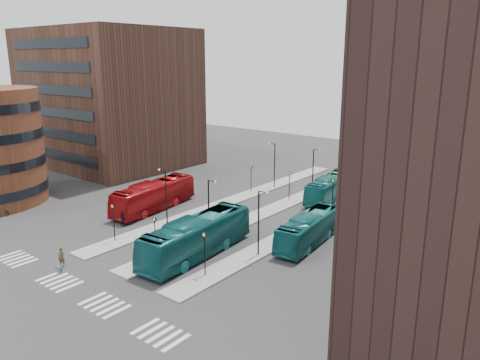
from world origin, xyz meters
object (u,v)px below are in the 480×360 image
Objects in this scene: commuter_c at (206,239)px; bicycle_far at (2,212)px; teal_bus_b at (330,187)px; teal_bus_a at (197,237)px; teal_bus_d at (418,177)px; red_bus at (154,196)px; teal_bus_c at (310,228)px; commuter_b at (175,249)px; traveller at (61,257)px; commuter_a at (122,219)px; suitcase at (59,269)px.

commuter_c is 25.66m from bicycle_far.
teal_bus_b is 7.03× the size of commuter_c.
teal_bus_a reaches higher than teal_bus_d.
red_bus reaches higher than commuter_c.
red_bus is at bearing -70.14° from commuter_c.
teal_bus_c reaches higher than commuter_b.
commuter_a is at bearing 85.24° from traveller.
teal_bus_a is 1.21× the size of teal_bus_c.
teal_bus_c is 6.84× the size of commuter_c.
commuter_c is at bearing -15.65° from commuter_b.
commuter_b reaches higher than commuter_a.
red_bus is at bearing -121.12° from teal_bus_d.
teal_bus_a is 1.18× the size of teal_bus_d.
traveller is at bearing -77.41° from red_bus.
teal_bus_d is (7.04, 12.22, 0.00)m from teal_bus_b.
teal_bus_a is at bearing 22.08° from traveller.
teal_bus_c reaches higher than suitcase.
red_bus is 13.42m from commuter_c.
bicycle_far is (-17.64, 3.17, -0.40)m from traveller.
teal_bus_b is 14.11m from teal_bus_d.
traveller is 0.96× the size of bicycle_far.
teal_bus_b is at bearing -63.80° from bicycle_far.
red_bus is 35.98m from teal_bus_d.
teal_bus_b is (14.30, 16.75, -0.17)m from red_bus.
teal_bus_d is at bearing 80.59° from teal_bus_c.
commuter_a reaches higher than bicycle_far.
teal_bus_b is at bearing 82.83° from teal_bus_a.
bicycle_far is (-24.01, -4.09, -0.39)m from commuter_b.
bicycle_far is at bearing -171.62° from teal_bus_a.
red_bus reaches higher than commuter_a.
teal_bus_b is at bearing 47.17° from traveller.
commuter_b is (-7.63, -10.69, -0.63)m from teal_bus_c.
teal_bus_b is 25.13m from commuter_b.
teal_bus_d is 38.38m from commuter_b.
commuter_b is at bearing 33.06° from commuter_c.
teal_bus_a reaches higher than suitcase.
commuter_a is (-19.71, -34.91, -0.77)m from teal_bus_d.
suitcase is at bearing -109.90° from teal_bus_b.
teal_bus_d reaches higher than teal_bus_b.
teal_bus_d is 40.09m from commuter_a.
red_bus is 17.20m from bicycle_far.
suitcase is at bearing -69.86° from traveller.
commuter_a is (-4.98, 10.37, 0.53)m from suitcase.
red_bus is 14.79m from teal_bus_a.
commuter_c is at bearing -27.90° from red_bus.
bicycle_far is at bearing -32.38° from commuter_c.
suitcase is 22.91m from teal_bus_c.
teal_bus_a is 2.26m from commuter_b.
teal_bus_d is at bearing 68.21° from suitcase.
commuter_a is 10.76m from commuter_b.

